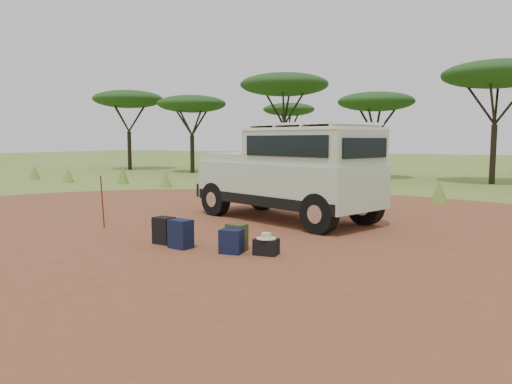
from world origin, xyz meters
The scene contains 13 objects.
ground centered at (0.00, 0.00, 0.00)m, with size 140.00×140.00×0.00m, color olive.
dirt_clearing centered at (0.00, 0.00, 0.00)m, with size 23.00×23.00×0.01m, color brown.
grass_fringe centered at (0.12, 8.67, 0.40)m, with size 36.60×1.60×0.90m.
acacia_treeline centered at (0.75, 19.81, 4.87)m, with size 46.70×13.20×6.26m.
safari_vehicle centered at (0.10, 2.78, 1.25)m, with size 5.66×3.64×2.59m.
walking_staff centered at (-3.39, -0.60, 0.66)m, with size 0.03×0.03×1.36m, color brown.
backpack_black centered at (-0.95, -1.26, 0.28)m, with size 0.42×0.31×0.57m, color black.
backpack_navy centered at (-0.37, -1.43, 0.29)m, with size 0.45×0.32×0.58m, color black.
backpack_olive centered at (0.70, -1.04, 0.26)m, with size 0.38×0.27×0.53m, color #363A1A.
duffel_navy centered at (0.76, -1.33, 0.24)m, with size 0.42×0.32×0.47m, color black.
hard_case centered at (1.40, -1.11, 0.16)m, with size 0.44×0.31×0.31m, color black.
stuff_sack centered at (-0.37, -1.37, 0.17)m, with size 0.33×0.33×0.33m, color black.
safari_hat centered at (1.40, -1.11, 0.36)m, with size 0.38×0.38×0.11m.
Camera 1 is at (5.75, -9.32, 2.18)m, focal length 35.00 mm.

